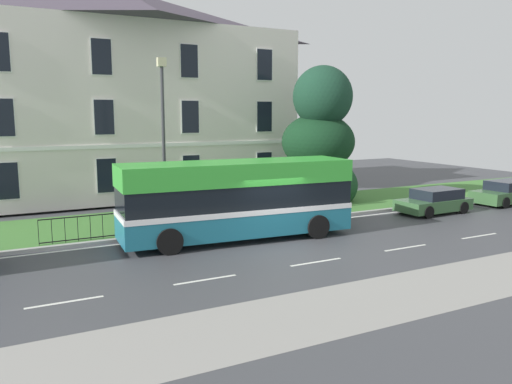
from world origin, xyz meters
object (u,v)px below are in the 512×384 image
object	(u,v)px
evergreen_tree	(320,148)
parked_hatchback_01	(434,201)
georgian_townhouse	(126,92)
single_decker_bus	(237,199)
street_lamp_post	(163,132)
parked_hatchback_00	(507,192)

from	to	relation	value
evergreen_tree	parked_hatchback_01	world-z (taller)	evergreen_tree
georgian_townhouse	single_decker_bus	xyz separation A→B (m)	(0.85, -13.86, -4.57)
evergreen_tree	single_decker_bus	size ratio (longest dim) A/B	0.87
georgian_townhouse	street_lamp_post	world-z (taller)	georgian_townhouse
georgian_townhouse	parked_hatchback_01	world-z (taller)	georgian_townhouse
evergreen_tree	street_lamp_post	bearing A→B (deg)	-166.21
georgian_townhouse	evergreen_tree	distance (m)	12.38
parked_hatchback_01	parked_hatchback_00	bearing A→B (deg)	179.78
parked_hatchback_01	georgian_townhouse	bearing A→B (deg)	-49.87
evergreen_tree	street_lamp_post	xyz separation A→B (m)	(-9.61, -2.36, 1.12)
single_decker_bus	parked_hatchback_01	world-z (taller)	single_decker_bus
parked_hatchback_01	evergreen_tree	bearing A→B (deg)	-57.52
single_decker_bus	parked_hatchback_01	xyz separation A→B (m)	(11.09, 0.33, -1.03)
single_decker_bus	street_lamp_post	bearing A→B (deg)	126.32
georgian_townhouse	street_lamp_post	bearing A→B (deg)	-95.77
single_decker_bus	parked_hatchback_01	distance (m)	11.14
single_decker_bus	street_lamp_post	size ratio (longest dim) A/B	1.31
single_decker_bus	parked_hatchback_01	size ratio (longest dim) A/B	2.42
parked_hatchback_00	parked_hatchback_01	xyz separation A→B (m)	(-5.64, -0.11, -0.03)
evergreen_tree	street_lamp_post	size ratio (longest dim) A/B	1.14
georgian_townhouse	single_decker_bus	bearing A→B (deg)	-86.48
georgian_townhouse	parked_hatchback_00	bearing A→B (deg)	-37.35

